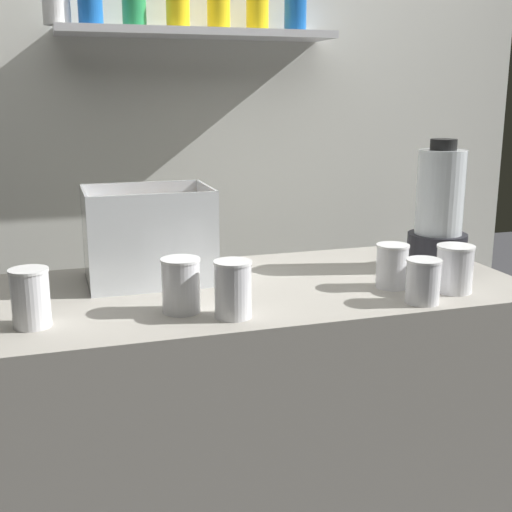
{
  "coord_description": "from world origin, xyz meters",
  "views": [
    {
      "loc": [
        -0.5,
        -1.59,
        1.39
      ],
      "look_at": [
        0.0,
        0.0,
        0.98
      ],
      "focal_mm": 46.71,
      "sensor_mm": 36.0,
      "label": 1
    }
  ],
  "objects_px": {
    "juice_cup_mango_far_left": "(31,300)",
    "juice_cup_orange_middle": "(233,293)",
    "blender_pitcher": "(439,215)",
    "juice_cup_mango_right": "(392,269)",
    "carrot_display_bin": "(154,251)",
    "juice_cup_mango_far_right": "(423,284)",
    "juice_cup_beet_left": "(181,289)",
    "juice_cup_pomegranate_rightmost": "(454,271)"
  },
  "relations": [
    {
      "from": "juice_cup_orange_middle",
      "to": "blender_pitcher",
      "type": "bearing_deg",
      "value": 19.98
    },
    {
      "from": "juice_cup_beet_left",
      "to": "juice_cup_orange_middle",
      "type": "relative_size",
      "value": 0.97
    },
    {
      "from": "juice_cup_mango_far_left",
      "to": "juice_cup_pomegranate_rightmost",
      "type": "bearing_deg",
      "value": -2.62
    },
    {
      "from": "juice_cup_mango_far_left",
      "to": "juice_cup_orange_middle",
      "type": "bearing_deg",
      "value": -9.21
    },
    {
      "from": "juice_cup_mango_far_left",
      "to": "juice_cup_mango_far_right",
      "type": "distance_m",
      "value": 0.9
    },
    {
      "from": "carrot_display_bin",
      "to": "blender_pitcher",
      "type": "xyz_separation_m",
      "value": [
        0.79,
        -0.11,
        0.07
      ]
    },
    {
      "from": "juice_cup_mango_far_left",
      "to": "juice_cup_mango_far_right",
      "type": "height_order",
      "value": "juice_cup_mango_far_left"
    },
    {
      "from": "juice_cup_mango_far_left",
      "to": "carrot_display_bin",
      "type": "bearing_deg",
      "value": 42.73
    },
    {
      "from": "carrot_display_bin",
      "to": "juice_cup_mango_far_left",
      "type": "bearing_deg",
      "value": -137.27
    },
    {
      "from": "carrot_display_bin",
      "to": "juice_cup_mango_right",
      "type": "height_order",
      "value": "carrot_display_bin"
    },
    {
      "from": "blender_pitcher",
      "to": "juice_cup_mango_right",
      "type": "bearing_deg",
      "value": -147.4
    },
    {
      "from": "juice_cup_orange_middle",
      "to": "juice_cup_pomegranate_rightmost",
      "type": "relative_size",
      "value": 1.09
    },
    {
      "from": "juice_cup_mango_far_left",
      "to": "juice_cup_beet_left",
      "type": "bearing_deg",
      "value": 0.23
    },
    {
      "from": "juice_cup_pomegranate_rightmost",
      "to": "juice_cup_beet_left",
      "type": "bearing_deg",
      "value": 176.04
    },
    {
      "from": "juice_cup_mango_far_left",
      "to": "juice_cup_pomegranate_rightmost",
      "type": "relative_size",
      "value": 1.07
    },
    {
      "from": "juice_cup_mango_far_left",
      "to": "juice_cup_orange_middle",
      "type": "height_order",
      "value": "juice_cup_orange_middle"
    },
    {
      "from": "carrot_display_bin",
      "to": "blender_pitcher",
      "type": "distance_m",
      "value": 0.8
    },
    {
      "from": "carrot_display_bin",
      "to": "juice_cup_orange_middle",
      "type": "distance_m",
      "value": 0.38
    },
    {
      "from": "juice_cup_beet_left",
      "to": "juice_cup_mango_far_right",
      "type": "bearing_deg",
      "value": -10.57
    },
    {
      "from": "blender_pitcher",
      "to": "juice_cup_mango_far_left",
      "type": "distance_m",
      "value": 1.12
    },
    {
      "from": "blender_pitcher",
      "to": "juice_cup_pomegranate_rightmost",
      "type": "xyz_separation_m",
      "value": [
        -0.09,
        -0.22,
        -0.1
      ]
    },
    {
      "from": "blender_pitcher",
      "to": "juice_cup_pomegranate_rightmost",
      "type": "height_order",
      "value": "blender_pitcher"
    },
    {
      "from": "blender_pitcher",
      "to": "juice_cup_pomegranate_rightmost",
      "type": "relative_size",
      "value": 3.07
    },
    {
      "from": "juice_cup_orange_middle",
      "to": "juice_cup_mango_far_left",
      "type": "bearing_deg",
      "value": 170.79
    },
    {
      "from": "juice_cup_mango_far_left",
      "to": "juice_cup_beet_left",
      "type": "distance_m",
      "value": 0.33
    },
    {
      "from": "carrot_display_bin",
      "to": "juice_cup_mango_far_right",
      "type": "height_order",
      "value": "carrot_display_bin"
    },
    {
      "from": "juice_cup_mango_right",
      "to": "juice_cup_mango_far_right",
      "type": "xyz_separation_m",
      "value": [
        0.01,
        -0.14,
        -0.0
      ]
    },
    {
      "from": "juice_cup_mango_far_left",
      "to": "juice_cup_mango_right",
      "type": "relative_size",
      "value": 1.13
    },
    {
      "from": "juice_cup_orange_middle",
      "to": "juice_cup_beet_left",
      "type": "bearing_deg",
      "value": 145.58
    },
    {
      "from": "blender_pitcher",
      "to": "juice_cup_mango_right",
      "type": "height_order",
      "value": "blender_pitcher"
    },
    {
      "from": "juice_cup_pomegranate_rightmost",
      "to": "blender_pitcher",
      "type": "bearing_deg",
      "value": 68.37
    },
    {
      "from": "carrot_display_bin",
      "to": "juice_cup_beet_left",
      "type": "distance_m",
      "value": 0.29
    },
    {
      "from": "carrot_display_bin",
      "to": "juice_cup_pomegranate_rightmost",
      "type": "relative_size",
      "value": 2.74
    },
    {
      "from": "juice_cup_orange_middle",
      "to": "juice_cup_mango_right",
      "type": "bearing_deg",
      "value": 12.95
    },
    {
      "from": "juice_cup_mango_right",
      "to": "juice_cup_beet_left",
      "type": "bearing_deg",
      "value": -176.58
    },
    {
      "from": "juice_cup_mango_far_left",
      "to": "juice_cup_orange_middle",
      "type": "distance_m",
      "value": 0.44
    },
    {
      "from": "juice_cup_mango_right",
      "to": "juice_cup_pomegranate_rightmost",
      "type": "height_order",
      "value": "juice_cup_pomegranate_rightmost"
    },
    {
      "from": "carrot_display_bin",
      "to": "juice_cup_orange_middle",
      "type": "xyz_separation_m",
      "value": [
        0.12,
        -0.36,
        -0.02
      ]
    },
    {
      "from": "juice_cup_mango_far_right",
      "to": "juice_cup_pomegranate_rightmost",
      "type": "height_order",
      "value": "juice_cup_pomegranate_rightmost"
    },
    {
      "from": "juice_cup_beet_left",
      "to": "juice_cup_mango_right",
      "type": "distance_m",
      "value": 0.56
    },
    {
      "from": "juice_cup_mango_far_right",
      "to": "juice_cup_pomegranate_rightmost",
      "type": "relative_size",
      "value": 0.9
    },
    {
      "from": "blender_pitcher",
      "to": "juice_cup_mango_far_right",
      "type": "xyz_separation_m",
      "value": [
        -0.21,
        -0.28,
        -0.11
      ]
    }
  ]
}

